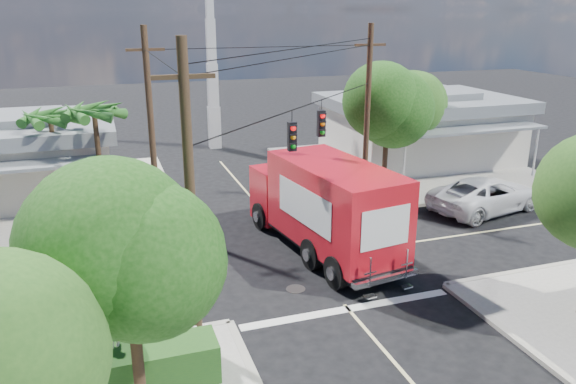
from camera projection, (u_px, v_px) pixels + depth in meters
name	position (u px, v px, depth m)	size (l,w,h in m)	color
ground	(304.00, 258.00, 22.74)	(120.00, 120.00, 0.00)	black
sidewalk_ne	(404.00, 166.00, 35.84)	(14.12, 14.12, 0.14)	gray
sidewalk_nw	(36.00, 202.00, 29.19)	(14.12, 14.12, 0.14)	gray
road_markings	(317.00, 273.00, 21.41)	(32.00, 32.00, 0.01)	beige
building_ne	(420.00, 126.00, 36.61)	(11.80, 10.20, 4.50)	silver
building_nw	(9.00, 156.00, 29.61)	(10.80, 10.20, 4.30)	beige
radio_tower	(212.00, 69.00, 39.15)	(0.80, 0.80, 17.00)	silver
tree_sw_front	(128.00, 258.00, 12.47)	(3.88, 3.78, 6.03)	#422D1C
tree_ne_front	(388.00, 106.00, 29.55)	(4.21, 4.14, 6.66)	#422D1C
tree_ne_back	(410.00, 107.00, 32.50)	(3.77, 3.66, 5.82)	#422D1C
palm_nw_front	(94.00, 114.00, 25.64)	(3.01, 3.08, 5.59)	#422D1C
palm_nw_back	(50.00, 119.00, 26.49)	(3.01, 3.08, 5.19)	#422D1C
utility_poles	(253.00, 140.00, 22.25)	(12.00, 10.68, 9.00)	#473321
picket_fence	(105.00, 357.00, 15.11)	(5.94, 0.06, 1.00)	silver
hedge_sw	(97.00, 376.00, 14.32)	(6.20, 1.20, 1.10)	#204C1C
vending_boxes	(377.00, 184.00, 30.09)	(1.90, 0.50, 1.10)	#AC1208
delivery_truck	(324.00, 206.00, 22.85)	(4.05, 9.33, 3.91)	black
parked_car	(486.00, 194.00, 27.83)	(2.83, 6.14, 1.71)	silver
pedestrian	(110.00, 356.00, 14.58)	(0.65, 0.43, 1.77)	beige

